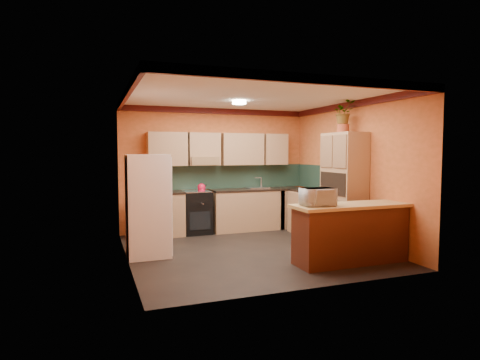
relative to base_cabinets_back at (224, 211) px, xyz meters
name	(u,v)px	position (x,y,z in m)	size (l,w,h in m)	color
room_shell	(246,133)	(-0.07, -1.52, 1.65)	(4.24, 4.24, 2.72)	black
base_cabinets_back	(224,211)	(0.00, 0.00, 0.00)	(3.65, 0.60, 0.88)	#A97E59
countertop_back	(224,191)	(0.00, 0.00, 0.46)	(3.65, 0.62, 0.04)	black
stove	(196,212)	(-0.62, 0.00, 0.02)	(0.58, 0.58, 0.91)	black
kettle	(201,187)	(-0.52, -0.05, 0.56)	(0.17, 0.17, 0.18)	red
sink	(257,188)	(0.78, 0.00, 0.50)	(0.48, 0.40, 0.03)	silver
base_cabinets_right	(310,212)	(1.71, -0.76, 0.00)	(0.60, 0.80, 0.88)	#A97E59
countertop_right	(311,191)	(1.71, -0.76, 0.46)	(0.62, 0.80, 0.04)	black
fridge	(148,206)	(-1.84, -1.54, 0.41)	(0.68, 0.66, 1.70)	white
pantry	(344,189)	(1.76, -1.89, 0.61)	(0.48, 0.90, 2.10)	#A97E59
fern_pot	(343,129)	(1.76, -1.84, 1.74)	(0.22, 0.22, 0.16)	#A44427
fern	(343,112)	(1.76, -1.84, 2.04)	(0.40, 0.34, 0.44)	#A97E59
breakfast_bar	(351,235)	(1.08, -3.06, 0.00)	(1.80, 0.55, 0.88)	#512512
bar_top	(351,206)	(1.08, -3.06, 0.47)	(1.90, 0.65, 0.05)	tan
microwave	(318,197)	(0.48, -3.06, 0.62)	(0.48, 0.33, 0.27)	white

